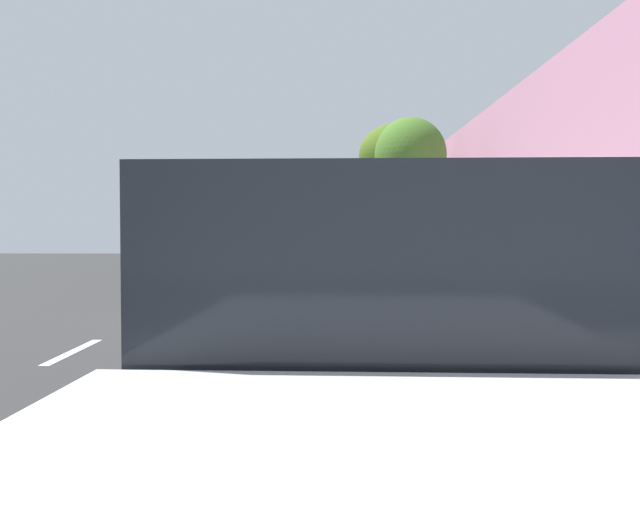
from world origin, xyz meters
name	(u,v)px	position (x,y,z in m)	size (l,w,h in m)	color
ground	(295,321)	(0.00, 0.00, 0.00)	(68.59, 68.59, 0.00)	#2C2C2C
sidewalk	(510,318)	(3.88, 0.00, 0.06)	(3.50, 42.87, 0.12)	#9CA7A6
curb_edge	(409,318)	(2.05, 0.00, 0.06)	(0.16, 42.87, 0.12)	gray
lane_stripe_centre	(116,331)	(-2.87, -1.43, 0.00)	(0.14, 40.00, 0.01)	white
lane_stripe_bike_edge	(327,321)	(0.58, 0.00, 0.00)	(0.12, 42.87, 0.01)	white
building_facade	(624,168)	(5.88, 0.00, 2.77)	(0.50, 42.87, 5.54)	#AD728B
parked_pickup_white_nearest	(385,490)	(0.89, -11.76, 0.90)	(2.16, 5.36, 1.95)	white
parked_sedan_grey_second	(355,289)	(1.03, -2.06, 0.75)	(1.91, 4.44, 1.52)	slate
parked_suv_green_mid	(342,250)	(0.91, 8.27, 1.03)	(2.20, 4.81, 1.99)	#1E512D
parked_suv_tan_far	(343,244)	(1.00, 16.58, 1.03)	(2.14, 4.78, 1.99)	tan
bicycle_at_curb	(375,290)	(1.59, 2.67, 0.36)	(1.25, 1.22, 0.72)	black
cyclist_with_backpack	(387,257)	(1.81, 2.23, 1.08)	(0.52, 0.56, 1.76)	#C6B284
street_tree_near_cyclist	(411,157)	(3.20, 11.90, 3.99)	(2.37, 2.37, 5.18)	brown
street_tree_mid_block	(397,157)	(3.20, 17.75, 4.50)	(3.07, 3.07, 5.74)	brown
pedestrian_on_phone	(471,253)	(4.12, 5.60, 1.04)	(0.62, 0.27, 1.62)	black
fire_hydrant	(417,281)	(2.48, 2.66, 0.55)	(0.22, 0.22, 0.84)	red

